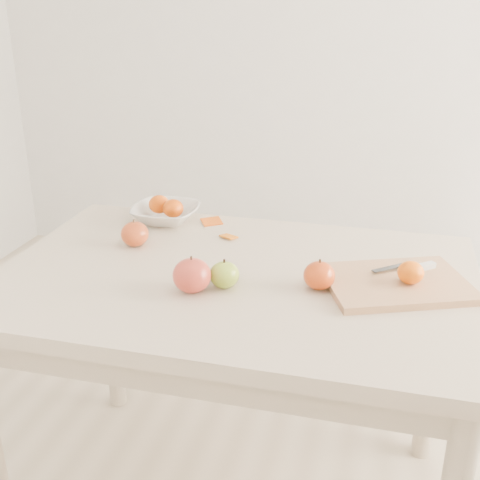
# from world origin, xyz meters

# --- Properties ---
(table) EXTENTS (1.20, 0.80, 0.75)m
(table) POSITION_xyz_m (0.00, 0.00, 0.65)
(table) COLOR beige
(table) RESTS_ON ground
(cutting_board) EXTENTS (0.40, 0.35, 0.02)m
(cutting_board) POSITION_xyz_m (0.40, 0.02, 0.76)
(cutting_board) COLOR tan
(cutting_board) RESTS_ON table
(board_tangerine) EXTENTS (0.06, 0.06, 0.05)m
(board_tangerine) POSITION_xyz_m (0.43, 0.01, 0.80)
(board_tangerine) COLOR #DA4B07
(board_tangerine) RESTS_ON cutting_board
(fruit_bowl) EXTENTS (0.20, 0.20, 0.05)m
(fruit_bowl) POSITION_xyz_m (-0.30, 0.31, 0.77)
(fruit_bowl) COLOR silver
(fruit_bowl) RESTS_ON table
(bowl_tangerine_near) EXTENTS (0.06, 0.06, 0.06)m
(bowl_tangerine_near) POSITION_xyz_m (-0.33, 0.32, 0.80)
(bowl_tangerine_near) COLOR #D83C07
(bowl_tangerine_near) RESTS_ON fruit_bowl
(bowl_tangerine_far) EXTENTS (0.06, 0.06, 0.06)m
(bowl_tangerine_far) POSITION_xyz_m (-0.27, 0.29, 0.80)
(bowl_tangerine_far) COLOR #C75B07
(bowl_tangerine_far) RESTS_ON fruit_bowl
(orange_peel_a) EXTENTS (0.07, 0.07, 0.01)m
(orange_peel_a) POSITION_xyz_m (-0.16, 0.32, 0.75)
(orange_peel_a) COLOR #C74E0E
(orange_peel_a) RESTS_ON table
(orange_peel_b) EXTENTS (0.06, 0.05, 0.01)m
(orange_peel_b) POSITION_xyz_m (-0.08, 0.22, 0.75)
(orange_peel_b) COLOR orange
(orange_peel_b) RESTS_ON table
(paring_knife) EXTENTS (0.16, 0.09, 0.01)m
(paring_knife) POSITION_xyz_m (0.44, 0.09, 0.78)
(paring_knife) COLOR silver
(paring_knife) RESTS_ON cutting_board
(apple_green) EXTENTS (0.07, 0.07, 0.06)m
(apple_green) POSITION_xyz_m (-0.00, -0.08, 0.78)
(apple_green) COLOR #679F1A
(apple_green) RESTS_ON table
(apple_red_c) EXTENTS (0.09, 0.09, 0.08)m
(apple_red_c) POSITION_xyz_m (-0.07, -0.12, 0.79)
(apple_red_c) COLOR maroon
(apple_red_c) RESTS_ON table
(apple_red_a) EXTENTS (0.08, 0.08, 0.07)m
(apple_red_a) POSITION_xyz_m (-0.32, 0.10, 0.78)
(apple_red_a) COLOR maroon
(apple_red_a) RESTS_ON table
(apple_red_e) EXTENTS (0.08, 0.08, 0.07)m
(apple_red_e) POSITION_xyz_m (0.22, -0.03, 0.78)
(apple_red_e) COLOR maroon
(apple_red_e) RESTS_ON table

